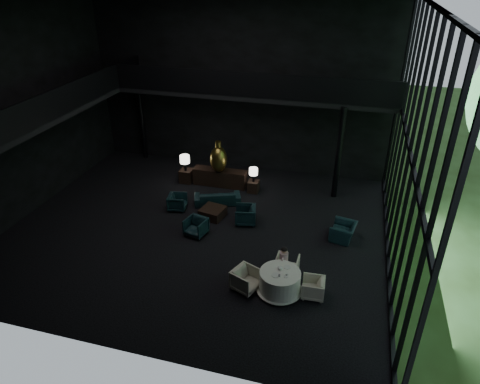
% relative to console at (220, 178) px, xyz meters
% --- Properties ---
extents(floor, '(14.00, 12.00, 0.02)m').
position_rel_console_xyz_m(floor, '(0.28, -3.68, -0.39)').
color(floor, black).
rests_on(floor, ground).
extents(ceiling, '(14.00, 12.00, 0.02)m').
position_rel_console_xyz_m(ceiling, '(0.28, -3.68, 7.61)').
color(ceiling, black).
rests_on(ceiling, ground).
extents(wall_back, '(14.00, 0.04, 8.00)m').
position_rel_console_xyz_m(wall_back, '(0.28, 2.32, 3.61)').
color(wall_back, black).
rests_on(wall_back, ground).
extents(wall_front, '(14.00, 0.04, 8.00)m').
position_rel_console_xyz_m(wall_front, '(0.28, -9.68, 3.61)').
color(wall_front, black).
rests_on(wall_front, ground).
extents(wall_left, '(0.04, 12.00, 8.00)m').
position_rel_console_xyz_m(wall_left, '(-6.72, -3.68, 3.61)').
color(wall_left, black).
rests_on(wall_left, ground).
extents(curtain_wall, '(0.20, 12.00, 8.00)m').
position_rel_console_xyz_m(curtain_wall, '(7.23, -3.68, 3.61)').
color(curtain_wall, black).
rests_on(curtain_wall, ground).
extents(mezzanine_left, '(2.00, 12.00, 0.25)m').
position_rel_console_xyz_m(mezzanine_left, '(-5.72, -3.68, 3.61)').
color(mezzanine_left, black).
rests_on(mezzanine_left, wall_left).
extents(mezzanine_back, '(12.00, 2.00, 0.25)m').
position_rel_console_xyz_m(mezzanine_back, '(1.28, 1.32, 3.61)').
color(mezzanine_back, black).
rests_on(mezzanine_back, wall_back).
extents(railing_left, '(0.06, 12.00, 1.00)m').
position_rel_console_xyz_m(railing_left, '(-4.72, -3.68, 4.21)').
color(railing_left, black).
rests_on(railing_left, mezzanine_left).
extents(railing_back, '(12.00, 0.06, 1.00)m').
position_rel_console_xyz_m(railing_back, '(1.28, 0.32, 4.21)').
color(railing_back, black).
rests_on(railing_back, mezzanine_back).
extents(column_nw, '(0.24, 0.24, 4.00)m').
position_rel_console_xyz_m(column_nw, '(-4.72, 2.02, 1.61)').
color(column_nw, black).
rests_on(column_nw, floor).
extents(column_ne, '(0.24, 0.24, 4.00)m').
position_rel_console_xyz_m(column_ne, '(5.08, 0.32, 1.61)').
color(column_ne, black).
rests_on(column_ne, floor).
extents(console, '(2.44, 0.55, 0.78)m').
position_rel_console_xyz_m(console, '(0.00, 0.00, 0.00)').
color(console, black).
rests_on(console, floor).
extents(bronze_urn, '(0.76, 0.76, 1.41)m').
position_rel_console_xyz_m(bronze_urn, '(-0.00, -0.16, 0.99)').
color(bronze_urn, '#B69524').
rests_on(bronze_urn, console).
extents(side_table_left, '(0.56, 0.56, 0.61)m').
position_rel_console_xyz_m(side_table_left, '(-1.60, -0.08, -0.08)').
color(side_table_left, black).
rests_on(side_table_left, floor).
extents(table_lamp_left, '(0.44, 0.44, 0.74)m').
position_rel_console_xyz_m(table_lamp_left, '(-1.60, -0.15, 0.75)').
color(table_lamp_left, black).
rests_on(table_lamp_left, side_table_left).
extents(side_table_right, '(0.47, 0.47, 0.52)m').
position_rel_console_xyz_m(side_table_right, '(1.60, -0.21, -0.13)').
color(side_table_right, black).
rests_on(side_table_right, floor).
extents(table_lamp_right, '(0.38, 0.38, 0.63)m').
position_rel_console_xyz_m(table_lamp_right, '(1.60, -0.21, 0.58)').
color(table_lamp_right, black).
rests_on(table_lamp_right, side_table_right).
extents(sofa, '(1.84, 1.12, 0.69)m').
position_rel_console_xyz_m(sofa, '(0.39, -1.61, -0.04)').
color(sofa, black).
rests_on(sofa, floor).
extents(lounge_armchair_west, '(0.72, 0.76, 0.68)m').
position_rel_console_xyz_m(lounge_armchair_west, '(-1.03, -2.50, -0.05)').
color(lounge_armchair_west, black).
rests_on(lounge_armchair_west, floor).
extents(lounge_armchair_east, '(0.88, 0.92, 0.81)m').
position_rel_console_xyz_m(lounge_armchair_east, '(1.91, -2.78, 0.02)').
color(lounge_armchair_east, black).
rests_on(lounge_armchair_east, floor).
extents(lounge_armchair_south, '(0.83, 0.80, 0.72)m').
position_rel_console_xyz_m(lounge_armchair_south, '(0.35, -4.05, -0.03)').
color(lounge_armchair_south, black).
rests_on(lounge_armchair_south, floor).
extents(window_armchair, '(0.70, 0.95, 0.76)m').
position_rel_console_xyz_m(window_armchair, '(5.64, -2.89, -0.01)').
color(window_armchair, black).
rests_on(window_armchair, floor).
extents(coffee_table, '(1.02, 1.02, 0.39)m').
position_rel_console_xyz_m(coffee_table, '(0.54, -2.69, -0.19)').
color(coffee_table, black).
rests_on(coffee_table, floor).
extents(dining_table, '(1.43, 1.43, 0.75)m').
position_rel_console_xyz_m(dining_table, '(3.93, -6.33, -0.06)').
color(dining_table, white).
rests_on(dining_table, floor).
extents(dining_chair_north, '(0.70, 0.66, 0.70)m').
position_rel_console_xyz_m(dining_chair_north, '(4.00, -5.44, -0.04)').
color(dining_chair_north, beige).
rests_on(dining_chair_north, floor).
extents(dining_chair_east, '(0.58, 0.61, 0.61)m').
position_rel_console_xyz_m(dining_chair_east, '(4.93, -6.24, -0.08)').
color(dining_chair_east, beige).
rests_on(dining_chair_east, floor).
extents(dining_chair_west, '(0.95, 0.97, 0.78)m').
position_rel_console_xyz_m(dining_chair_west, '(2.90, -6.46, 0.00)').
color(dining_chair_west, beige).
rests_on(dining_chair_west, floor).
extents(child, '(0.28, 0.28, 0.61)m').
position_rel_console_xyz_m(child, '(3.88, -5.45, 0.36)').
color(child, silver).
rests_on(child, dining_chair_north).
extents(plate_a, '(0.27, 0.27, 0.02)m').
position_rel_console_xyz_m(plate_a, '(3.82, -6.50, 0.37)').
color(plate_a, white).
rests_on(plate_a, dining_table).
extents(plate_b, '(0.27, 0.27, 0.01)m').
position_rel_console_xyz_m(plate_b, '(4.08, -6.03, 0.37)').
color(plate_b, white).
rests_on(plate_b, dining_table).
extents(saucer, '(0.15, 0.15, 0.01)m').
position_rel_console_xyz_m(saucer, '(4.13, -6.47, 0.37)').
color(saucer, white).
rests_on(saucer, dining_table).
extents(coffee_cup, '(0.09, 0.09, 0.05)m').
position_rel_console_xyz_m(coffee_cup, '(4.14, -6.40, 0.40)').
color(coffee_cup, white).
rests_on(coffee_cup, saucer).
extents(cereal_bowl, '(0.17, 0.17, 0.09)m').
position_rel_console_xyz_m(cereal_bowl, '(3.89, -6.17, 0.40)').
color(cereal_bowl, white).
rests_on(cereal_bowl, dining_table).
extents(cream_pot, '(0.06, 0.06, 0.07)m').
position_rel_console_xyz_m(cream_pot, '(3.93, -6.52, 0.40)').
color(cream_pot, '#99999E').
rests_on(cream_pot, dining_table).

